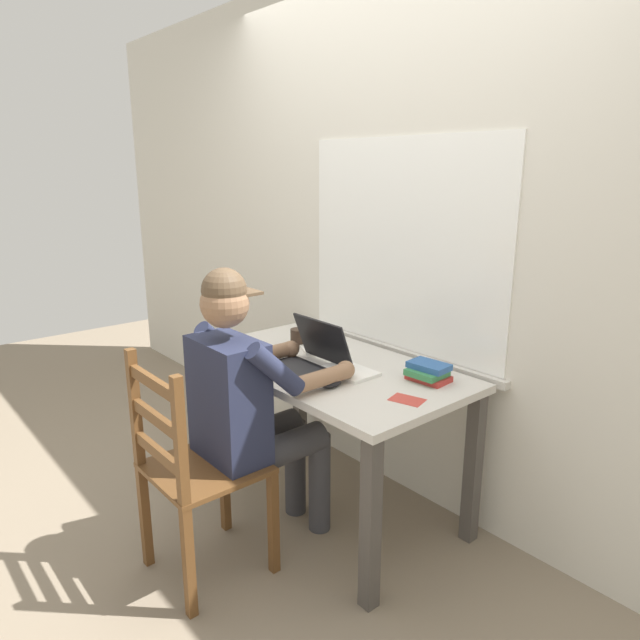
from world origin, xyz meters
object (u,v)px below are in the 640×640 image
(laptop, at_px, (307,359))
(coffee_mug_white, at_px, (232,343))
(book_stack_main, at_px, (428,372))
(wooden_chair, at_px, (193,470))
(seated_person, at_px, (251,399))
(landscape_photo_print, at_px, (407,400))
(desk, at_px, (327,384))
(computer_mouse, at_px, (331,383))
(coffee_mug_dark, at_px, (299,337))

(laptop, height_order, coffee_mug_white, laptop)
(laptop, bearing_deg, book_stack_main, 35.44)
(wooden_chair, height_order, coffee_mug_white, wooden_chair)
(book_stack_main, bearing_deg, seated_person, -123.32)
(wooden_chair, relative_size, landscape_photo_print, 7.33)
(desk, relative_size, coffee_mug_white, 10.66)
(book_stack_main, relative_size, landscape_photo_print, 1.39)
(computer_mouse, xyz_separation_m, coffee_mug_dark, (-0.54, 0.25, 0.03))
(computer_mouse, relative_size, coffee_mug_dark, 0.85)
(seated_person, relative_size, computer_mouse, 12.57)
(wooden_chair, xyz_separation_m, laptop, (-0.02, 0.60, 0.32))
(wooden_chair, distance_m, coffee_mug_white, 0.74)
(wooden_chair, height_order, laptop, laptop)
(coffee_mug_dark, bearing_deg, computer_mouse, -25.12)
(coffee_mug_dark, distance_m, book_stack_main, 0.75)
(laptop, relative_size, coffee_mug_dark, 2.80)
(seated_person, bearing_deg, desk, 93.83)
(wooden_chair, height_order, book_stack_main, wooden_chair)
(seated_person, height_order, book_stack_main, seated_person)
(seated_person, distance_m, wooden_chair, 0.36)
(desk, xyz_separation_m, coffee_mug_dark, (-0.30, 0.07, 0.15))
(seated_person, bearing_deg, coffee_mug_dark, 123.00)
(coffee_mug_white, bearing_deg, coffee_mug_dark, 66.15)
(seated_person, distance_m, coffee_mug_white, 0.52)
(desk, relative_size, computer_mouse, 13.22)
(computer_mouse, relative_size, coffee_mug_white, 0.81)
(coffee_mug_white, bearing_deg, seated_person, -23.47)
(seated_person, height_order, coffee_mug_white, seated_person)
(laptop, distance_m, computer_mouse, 0.24)
(desk, bearing_deg, wooden_chair, -87.66)
(seated_person, distance_m, computer_mouse, 0.34)
(coffee_mug_white, bearing_deg, laptop, 14.33)
(seated_person, bearing_deg, coffee_mug_white, 156.53)
(coffee_mug_white, xyz_separation_m, landscape_photo_print, (0.97, 0.20, -0.04))
(laptop, height_order, book_stack_main, laptop)
(landscape_photo_print, bearing_deg, book_stack_main, 94.41)
(desk, xyz_separation_m, computer_mouse, (0.23, -0.18, 0.12))
(wooden_chair, distance_m, computer_mouse, 0.65)
(seated_person, xyz_separation_m, laptop, (-0.02, 0.32, 0.10))
(laptop, bearing_deg, wooden_chair, -87.75)
(wooden_chair, xyz_separation_m, landscape_photo_print, (0.50, 0.68, 0.27))
(laptop, distance_m, book_stack_main, 0.54)
(coffee_mug_white, bearing_deg, computer_mouse, 4.85)
(wooden_chair, bearing_deg, landscape_photo_print, 53.79)
(seated_person, bearing_deg, laptop, 94.24)
(computer_mouse, relative_size, book_stack_main, 0.55)
(wooden_chair, bearing_deg, seated_person, 90.00)
(coffee_mug_dark, height_order, landscape_photo_print, coffee_mug_dark)
(computer_mouse, distance_m, coffee_mug_white, 0.67)
(laptop, height_order, coffee_mug_dark, laptop)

